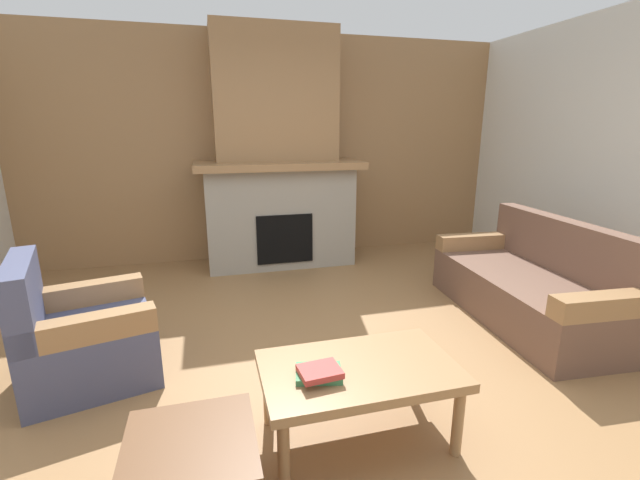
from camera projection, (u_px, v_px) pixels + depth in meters
name	position (u px, v px, depth m)	size (l,w,h in m)	color
ground	(347.00, 376.00, 2.82)	(9.00, 9.00, 0.00)	olive
wall_back_wood_panel	(272.00, 149.00, 5.28)	(6.00, 0.12, 2.70)	#997047
fireplace	(278.00, 167.00, 4.97)	(1.90, 0.82, 2.70)	gray
couch	(533.00, 287.00, 3.63)	(0.97, 1.86, 0.85)	brown
armchair	(81.00, 337.00, 2.74)	(0.92, 0.92, 0.85)	#474C6B
coffee_table	(359.00, 375.00, 2.17)	(1.00, 0.60, 0.43)	#997047
book_stack_near_edge	(319.00, 372.00, 2.05)	(0.26, 0.23, 0.06)	#3D7F4C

